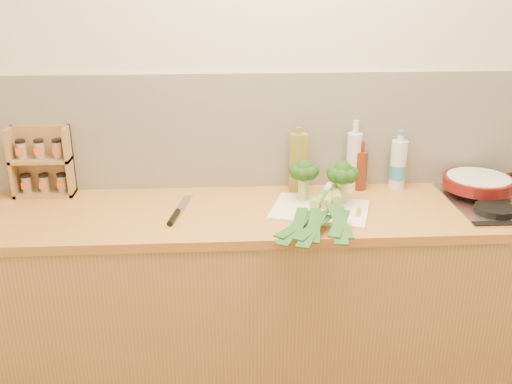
% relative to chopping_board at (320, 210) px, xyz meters
% --- Properties ---
extents(room_shell, '(3.50, 3.50, 3.50)m').
position_rel_chopping_board_xyz_m(room_shell, '(-0.14, 0.33, 0.26)').
color(room_shell, beige).
rests_on(room_shell, ground).
extents(counter, '(3.20, 0.62, 0.90)m').
position_rel_chopping_board_xyz_m(counter, '(-0.14, 0.04, -0.46)').
color(counter, '#AC8547').
rests_on(counter, ground).
extents(chopping_board, '(0.47, 0.40, 0.01)m').
position_rel_chopping_board_xyz_m(chopping_board, '(0.00, 0.00, 0.00)').
color(chopping_board, white).
rests_on(chopping_board, counter).
extents(broccoli_left, '(0.13, 0.13, 0.19)m').
position_rel_chopping_board_xyz_m(broccoli_left, '(-0.06, 0.11, 0.13)').
color(broccoli_left, '#9FBD6E').
rests_on(broccoli_left, chopping_board).
extents(broccoli_right, '(0.14, 0.14, 0.19)m').
position_rel_chopping_board_xyz_m(broccoli_right, '(0.10, 0.07, 0.14)').
color(broccoli_right, '#9FBD6E').
rests_on(broccoli_right, chopping_board).
extents(leek_front, '(0.33, 0.62, 0.04)m').
position_rel_chopping_board_xyz_m(leek_front, '(-0.03, -0.02, 0.03)').
color(leek_front, white).
rests_on(leek_front, chopping_board).
extents(leek_mid, '(0.31, 0.68, 0.04)m').
position_rel_chopping_board_xyz_m(leek_mid, '(0.02, -0.04, 0.05)').
color(leek_mid, white).
rests_on(leek_mid, chopping_board).
extents(leek_back, '(0.17, 0.68, 0.04)m').
position_rel_chopping_board_xyz_m(leek_back, '(0.06, -0.06, 0.07)').
color(leek_back, white).
rests_on(leek_back, chopping_board).
extents(chefs_knife, '(0.09, 0.34, 0.02)m').
position_rel_chopping_board_xyz_m(chefs_knife, '(-0.61, -0.01, 0.00)').
color(chefs_knife, silver).
rests_on(chefs_knife, counter).
extents(skillet, '(0.44, 0.31, 0.05)m').
position_rel_chopping_board_xyz_m(skillet, '(0.75, 0.14, 0.06)').
color(skillet, '#540F0E').
rests_on(skillet, gas_hob).
extents(spice_rack, '(0.27, 0.11, 0.32)m').
position_rel_chopping_board_xyz_m(spice_rack, '(-1.23, 0.28, 0.13)').
color(spice_rack, '#9E6A43').
rests_on(spice_rack, counter).
extents(oil_tin, '(0.08, 0.05, 0.30)m').
position_rel_chopping_board_xyz_m(oil_tin, '(-0.06, 0.26, 0.13)').
color(oil_tin, olive).
rests_on(oil_tin, counter).
extents(glass_bottle, '(0.07, 0.07, 0.33)m').
position_rel_chopping_board_xyz_m(glass_bottle, '(0.20, 0.27, 0.13)').
color(glass_bottle, silver).
rests_on(glass_bottle, counter).
extents(amber_bottle, '(0.06, 0.06, 0.24)m').
position_rel_chopping_board_xyz_m(amber_bottle, '(0.23, 0.26, 0.09)').
color(amber_bottle, '#5E2412').
rests_on(amber_bottle, counter).
extents(water_bottle, '(0.08, 0.08, 0.26)m').
position_rel_chopping_board_xyz_m(water_bottle, '(0.41, 0.26, 0.10)').
color(water_bottle, silver).
rests_on(water_bottle, counter).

